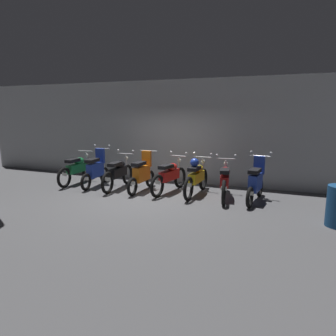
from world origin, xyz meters
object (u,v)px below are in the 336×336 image
Objects in this scene: motorbike_slot_7 at (256,182)px; motorbike_slot_6 at (225,180)px; motorbike_slot_3 at (142,174)px; motorbike_slot_2 at (118,173)px; motorbike_slot_4 at (170,176)px; motorbike_slot_5 at (197,177)px; motorbike_slot_0 at (77,169)px; motorbike_slot_1 at (96,170)px.

motorbike_slot_6 is at bearing 176.89° from motorbike_slot_7.
motorbike_slot_2 is at bearing 179.59° from motorbike_slot_3.
motorbike_slot_4 is at bearing 178.73° from motorbike_slot_6.
motorbike_slot_5 is 1.16× the size of motorbike_slot_7.
motorbike_slot_2 and motorbike_slot_4 have the same top height.
motorbike_slot_7 is (5.71, -0.04, 0.04)m from motorbike_slot_0.
motorbike_slot_3 reaches higher than motorbike_slot_4.
motorbike_slot_1 is at bearing -179.20° from motorbike_slot_7.
motorbike_slot_4 is 0.81m from motorbike_slot_5.
motorbike_slot_1 is 3.26m from motorbike_slot_5.
motorbike_slot_3 is 1.00× the size of motorbike_slot_7.
motorbike_slot_3 is 0.86× the size of motorbike_slot_5.
motorbike_slot_3 is 2.44m from motorbike_slot_6.
motorbike_slot_1 is 0.86× the size of motorbike_slot_5.
motorbike_slot_3 is 3.26m from motorbike_slot_7.
motorbike_slot_0 is at bearing 177.26° from motorbike_slot_3.
motorbike_slot_3 is (1.63, -0.01, -0.00)m from motorbike_slot_1.
motorbike_slot_5 is (2.44, 0.16, 0.04)m from motorbike_slot_2.
motorbike_slot_3 is at bearing -178.57° from motorbike_slot_7.
motorbike_slot_7 reaches higher than motorbike_slot_3.
motorbike_slot_5 is (1.63, 0.16, 0.00)m from motorbike_slot_3.
motorbike_slot_2 is 1.01× the size of motorbike_slot_6.
motorbike_slot_6 is 0.83m from motorbike_slot_7.
motorbike_slot_7 is at bearing -2.92° from motorbike_slot_5.
motorbike_slot_7 is (2.44, -0.08, 0.04)m from motorbike_slot_4.
motorbike_slot_3 reaches higher than motorbike_slot_6.
motorbike_slot_7 reaches higher than motorbike_slot_2.
motorbike_slot_6 is at bearing -2.73° from motorbike_slot_5.
motorbike_slot_0 is 5.71m from motorbike_slot_7.
motorbike_slot_4 is (2.45, 0.15, -0.04)m from motorbike_slot_1.
motorbike_slot_4 reaches higher than motorbike_slot_0.
motorbike_slot_1 is 0.87× the size of motorbike_slot_4.
motorbike_slot_4 is (0.82, 0.16, -0.03)m from motorbike_slot_3.
motorbike_slot_3 is 1.64m from motorbike_slot_5.
motorbike_slot_7 is at bearing 1.06° from motorbike_slot_2.
motorbike_slot_3 reaches higher than motorbike_slot_5.
motorbike_slot_6 is (3.25, 0.12, 0.00)m from motorbike_slot_2.
motorbike_slot_2 is at bearing -178.94° from motorbike_slot_7.
motorbike_slot_0 is at bearing -179.33° from motorbike_slot_5.
motorbike_slot_7 reaches higher than motorbike_slot_0.
motorbike_slot_4 and motorbike_slot_6 have the same top height.
motorbike_slot_2 is (1.63, -0.11, 0.00)m from motorbike_slot_0.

